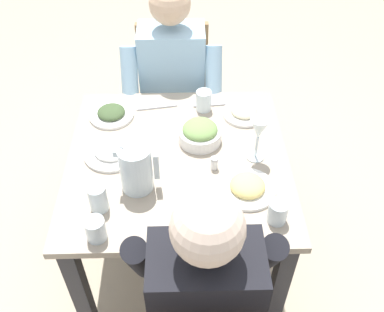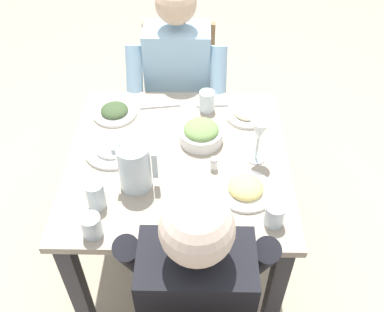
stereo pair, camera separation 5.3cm
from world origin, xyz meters
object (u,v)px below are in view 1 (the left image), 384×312
at_px(plate_dolmas, 111,113).
at_px(salt_shaker, 214,163).
at_px(water_glass_near_right, 278,212).
at_px(chair_far, 174,96).
at_px(water_glass_by_pitcher, 204,101).
at_px(plate_beans, 244,112).
at_px(water_glass_center, 226,226).
at_px(wine_glass, 259,130).
at_px(water_glass_near_left, 96,229).
at_px(salad_bowl, 200,133).
at_px(diner_far, 173,96).
at_px(plate_fries, 247,187).
at_px(diner_near, 203,286).
at_px(water_glass_far_right, 98,198).
at_px(dining_table, 179,179).
at_px(plate_yoghurt, 112,150).
at_px(water_pitcher, 136,168).

xyz_separation_m(plate_dolmas, salt_shaker, (0.44, -0.33, 0.01)).
bearing_deg(water_glass_near_right, plate_dolmas, 137.04).
xyz_separation_m(chair_far, water_glass_near_right, (0.37, -1.05, 0.27)).
bearing_deg(water_glass_by_pitcher, plate_beans, -14.32).
bearing_deg(water_glass_by_pitcher, water_glass_center, -86.43).
xyz_separation_m(water_glass_near_right, wine_glass, (-0.03, 0.32, 0.10)).
xyz_separation_m(plate_beans, water_glass_center, (-0.14, -0.65, 0.03)).
bearing_deg(water_glass_near_left, plate_beans, 48.71).
bearing_deg(water_glass_center, wine_glass, 67.98).
bearing_deg(plate_beans, salad_bowl, -140.54).
bearing_deg(salt_shaker, diner_far, 106.11).
bearing_deg(diner_far, plate_fries, -68.08).
xyz_separation_m(salad_bowl, water_glass_near_left, (-0.36, -0.48, 0.00)).
height_order(diner_near, water_glass_near_left, diner_near).
relative_size(water_glass_far_right, wine_glass, 0.55).
xyz_separation_m(dining_table, plate_beans, (0.30, 0.27, 0.14)).
bearing_deg(diner_far, water_glass_near_left, -105.13).
xyz_separation_m(plate_beans, wine_glass, (0.01, -0.27, 0.13)).
distance_m(diner_near, wine_glass, 0.61).
relative_size(plate_dolmas, water_glass_by_pitcher, 2.07).
relative_size(dining_table, diner_near, 0.75).
relative_size(salad_bowl, salt_shaker, 3.28).
distance_m(chair_far, water_glass_far_right, 1.05).
distance_m(plate_fries, plate_beans, 0.45).
relative_size(plate_fries, water_glass_far_right, 1.96).
xyz_separation_m(plate_yoghurt, water_glass_near_left, (-0.01, -0.41, 0.03)).
height_order(water_glass_far_right, wine_glass, wine_glass).
distance_m(salad_bowl, salt_shaker, 0.17).
bearing_deg(diner_near, water_glass_near_left, 157.41).
distance_m(plate_yoghurt, water_glass_by_pitcher, 0.48).
height_order(diner_near, salad_bowl, diner_near).
relative_size(water_pitcher, water_glass_far_right, 1.76).
distance_m(diner_near, plate_yoghurt, 0.66).
bearing_deg(water_glass_by_pitcher, diner_near, -92.58).
height_order(plate_yoghurt, water_glass_far_right, water_glass_far_right).
bearing_deg(water_glass_by_pitcher, salad_bowl, -96.65).
bearing_deg(salt_shaker, water_pitcher, -163.04).
height_order(plate_dolmas, water_glass_near_right, water_glass_near_right).
relative_size(water_pitcher, wine_glass, 0.97).
height_order(plate_dolmas, plate_beans, plate_dolmas).
height_order(plate_yoghurt, water_glass_center, water_glass_center).
bearing_deg(diner_far, water_glass_far_right, -107.91).
distance_m(plate_fries, water_glass_far_right, 0.54).
height_order(wine_glass, salt_shaker, wine_glass).
height_order(diner_far, plate_fries, diner_far).
distance_m(water_glass_near_left, wine_glass, 0.70).
relative_size(dining_table, plate_beans, 4.61).
bearing_deg(diner_near, salad_bowl, 88.82).
bearing_deg(chair_far, plate_dolmas, -120.19).
relative_size(plate_fries, water_glass_near_right, 2.45).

